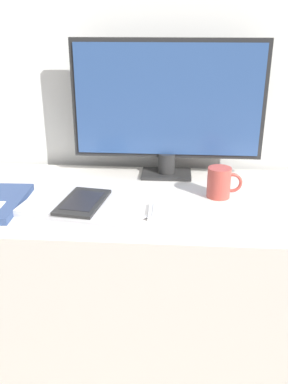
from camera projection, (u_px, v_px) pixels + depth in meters
name	position (u px, v px, depth m)	size (l,w,h in m)	color
wall_back	(144.00, 33.00, 1.47)	(3.60, 0.05, 2.40)	silver
desk	(137.00, 295.00, 1.47)	(1.40, 0.58, 0.73)	silver
monitor	(168.00, 106.00, 1.42)	(0.65, 0.11, 0.46)	#262626
keyboard	(208.00, 213.00, 1.21)	(0.33, 0.11, 0.01)	silver
laptop	(83.00, 204.00, 1.26)	(0.37, 0.28, 0.02)	#BCBCC1
ereader	(83.00, 202.00, 1.24)	(0.14, 0.21, 0.01)	black
coffee_mug	(220.00, 182.00, 1.32)	(0.11, 0.07, 0.10)	#B7473D
pen	(139.00, 218.00, 1.19)	(0.13, 0.07, 0.01)	silver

